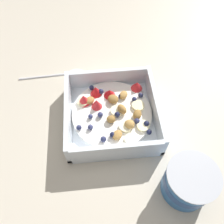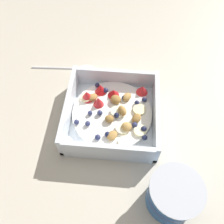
% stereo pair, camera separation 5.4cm
% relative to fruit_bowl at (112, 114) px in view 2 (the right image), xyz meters
% --- Properties ---
extents(ground_plane, '(2.40, 2.40, 0.00)m').
position_rel_fruit_bowl_xyz_m(ground_plane, '(-0.00, 0.01, -0.02)').
color(ground_plane, beige).
extents(fruit_bowl, '(0.21, 0.21, 0.06)m').
position_rel_fruit_bowl_xyz_m(fruit_bowl, '(0.00, 0.00, 0.00)').
color(fruit_bowl, white).
rests_on(fruit_bowl, ground).
extents(spoon, '(0.03, 0.17, 0.01)m').
position_rel_fruit_bowl_xyz_m(spoon, '(-0.15, -0.11, -0.02)').
color(spoon, silver).
rests_on(spoon, ground).
extents(yogurt_cup, '(0.10, 0.10, 0.08)m').
position_rel_fruit_bowl_xyz_m(yogurt_cup, '(0.18, 0.13, 0.02)').
color(yogurt_cup, '#3370B7').
rests_on(yogurt_cup, ground).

